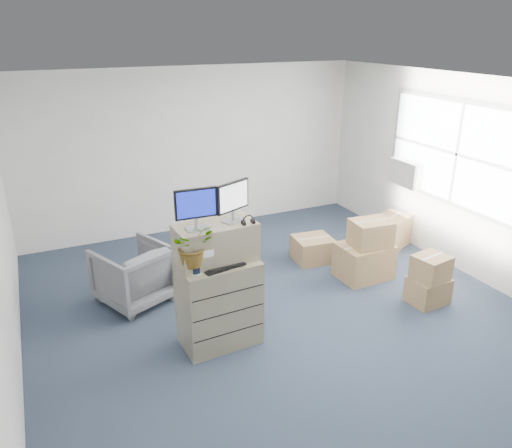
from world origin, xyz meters
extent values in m
plane|color=#222C3D|center=(0.00, 0.00, 0.00)|extent=(7.00, 7.00, 0.00)
cube|color=silver|center=(0.00, 3.51, 1.40)|extent=(6.00, 0.02, 2.80)
cube|color=silver|center=(3.01, 0.00, 1.40)|extent=(0.02, 7.00, 2.80)
cube|color=gray|center=(2.96, 0.50, 1.70)|extent=(0.06, 2.72, 1.52)
cube|color=white|center=(2.92, 0.50, 1.70)|extent=(0.01, 2.60, 1.40)
cube|color=beige|center=(2.87, 1.40, 1.20)|extent=(0.24, 0.60, 0.40)
cube|color=gray|center=(-0.90, -0.01, 0.50)|extent=(0.89, 0.57, 1.01)
cube|color=gray|center=(-0.91, 0.04, 1.22)|extent=(0.88, 0.47, 0.43)
cube|color=#99999E|center=(-1.12, 0.00, 1.45)|extent=(0.24, 0.18, 0.02)
cylinder|color=#99999E|center=(-1.12, 0.00, 1.51)|extent=(0.04, 0.04, 0.11)
cube|color=black|center=(-1.12, 0.00, 1.72)|extent=(0.45, 0.06, 0.32)
cube|color=navy|center=(-1.12, -0.02, 1.72)|extent=(0.40, 0.03, 0.28)
cube|color=#99999E|center=(-0.70, 0.04, 1.45)|extent=(0.28, 0.25, 0.02)
cylinder|color=#99999E|center=(-0.70, 0.04, 1.51)|extent=(0.04, 0.04, 0.11)
cube|color=black|center=(-0.70, 0.04, 1.72)|extent=(0.42, 0.21, 0.32)
cube|color=silver|center=(-0.69, 0.03, 1.72)|extent=(0.37, 0.17, 0.28)
torus|color=black|center=(-0.59, -0.10, 1.48)|extent=(0.13, 0.02, 0.13)
cube|color=black|center=(-0.89, -0.13, 1.02)|extent=(0.50, 0.28, 0.02)
ellipsoid|color=silver|center=(-0.54, -0.06, 1.03)|extent=(0.12, 0.10, 0.04)
cylinder|color=gray|center=(-0.78, 0.04, 1.12)|extent=(0.06, 0.06, 0.23)
cube|color=silver|center=(-0.91, 0.02, 1.02)|extent=(0.06, 0.05, 0.02)
cube|color=black|center=(-0.91, 0.02, 1.09)|extent=(0.06, 0.04, 0.12)
cube|color=black|center=(-0.60, 0.13, 1.04)|extent=(0.26, 0.23, 0.06)
cube|color=#4087DA|center=(-0.56, 0.13, 1.11)|extent=(0.24, 0.16, 0.08)
cylinder|color=#90A887|center=(-1.21, -0.11, 1.02)|extent=(0.20, 0.20, 0.02)
cylinder|color=black|center=(-1.21, -0.11, 1.09)|extent=(0.17, 0.17, 0.13)
imported|color=#215B1A|center=(-1.21, -0.11, 1.27)|extent=(0.42, 0.47, 0.36)
imported|color=slate|center=(-1.58, 1.32, 0.43)|extent=(1.08, 1.05, 0.86)
cube|color=#926C46|center=(1.55, 0.62, 0.25)|extent=(0.75, 0.58, 0.51)
cube|color=#926C46|center=(1.88, -0.32, 0.18)|extent=(0.51, 0.42, 0.35)
cube|color=#926C46|center=(1.17, 1.40, 0.19)|extent=(0.61, 0.57, 0.37)
cube|color=#926C46|center=(1.59, 0.57, 0.69)|extent=(0.57, 0.47, 0.37)
cube|color=#926C46|center=(1.86, -0.34, 0.51)|extent=(0.48, 0.44, 0.33)
cube|color=#926C46|center=(2.60, 1.33, 0.25)|extent=(0.83, 0.71, 0.50)
camera|label=1|loc=(-2.57, -4.58, 3.40)|focal=35.00mm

